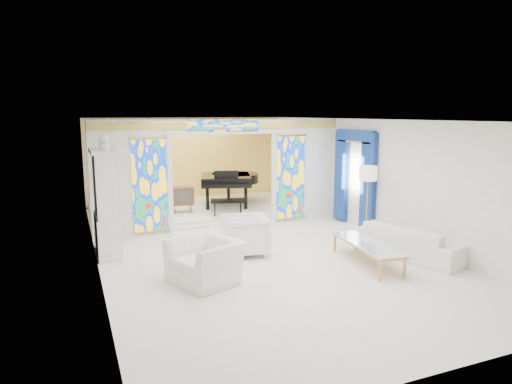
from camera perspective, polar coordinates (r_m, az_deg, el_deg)
name	(u,v)px	position (r m, az deg, el deg)	size (l,w,h in m)	color
floor	(250,245)	(11.10, -0.74, -6.68)	(12.00, 12.00, 0.00)	white
ceiling	(250,120)	(10.64, -0.78, 9.00)	(7.00, 12.00, 0.02)	white
wall_back	(188,160)	(16.45, -8.51, 3.96)	(7.00, 0.02, 3.00)	white
wall_front	(440,257)	(5.76, 22.02, -7.60)	(7.00, 0.02, 3.00)	white
wall_left	(93,194)	(10.04, -19.68, -0.23)	(0.02, 12.00, 3.00)	white
wall_right	(373,176)	(12.47, 14.37, 1.91)	(0.02, 12.00, 3.00)	white
partition_wall	(223,168)	(12.60, -4.11, 2.97)	(7.00, 0.22, 3.00)	white
stained_glass_left	(150,186)	(12.07, -13.12, 0.74)	(0.90, 0.04, 2.40)	gold
stained_glass_right	(291,178)	(13.33, 4.37, 1.81)	(0.90, 0.04, 2.40)	gold
stained_glass_transom	(224,126)	(12.42, -4.03, 8.27)	(2.00, 0.04, 0.34)	gold
alcove_platform	(203,209)	(14.85, -6.60, -2.14)	(6.80, 3.80, 0.18)	white
gold_curtain_back	(189,160)	(16.33, -8.41, 3.92)	(6.70, 0.10, 2.90)	#E7C350
chandelier	(209,133)	(14.50, -5.91, 7.40)	(0.48, 0.48, 0.30)	#C18D43
blue_drapes	(354,171)	(12.97, 12.18, 2.63)	(0.14, 1.85, 2.65)	navy
china_cabinet	(106,203)	(10.70, -18.23, -1.36)	(0.56, 1.46, 2.72)	silver
armchair_left	(205,261)	(8.73, -6.36, -8.58)	(1.25, 1.09, 0.81)	white
armchair_right	(244,235)	(10.30, -1.46, -5.41)	(0.95, 0.98, 0.89)	silver
sofa	(410,241)	(10.71, 18.65, -5.84)	(2.43, 0.95, 0.71)	white
side_table	(210,246)	(9.53, -5.75, -6.78)	(0.63, 0.63, 0.67)	silver
vase	(210,231)	(9.44, -5.78, -4.87)	(0.18, 0.18, 0.19)	white
coffee_table	(367,245)	(9.92, 13.72, -6.43)	(0.86, 2.14, 0.46)	silver
floor_lamp	(368,177)	(11.78, 13.83, 1.86)	(0.50, 0.50, 1.85)	#C18D43
grand_piano	(230,180)	(15.05, -3.26, 1.55)	(2.43, 3.12, 1.20)	black
tv_console	(182,196)	(13.98, -9.25, -0.47)	(0.68, 0.48, 0.77)	brown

